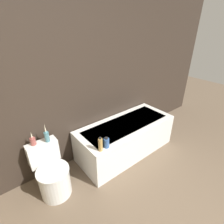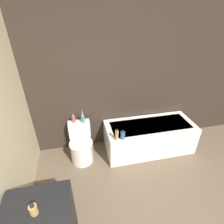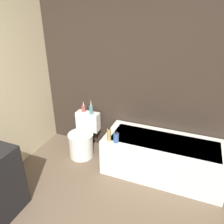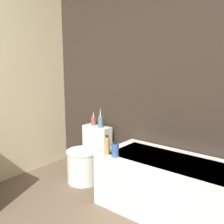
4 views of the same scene
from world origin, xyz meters
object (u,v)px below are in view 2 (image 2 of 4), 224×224
object	(u,v)px
vase_gold	(73,119)
shampoo_bottle_short	(123,135)
vase_silver	(83,118)
soap_bottle_glass	(33,210)
toilet	(81,146)
bathtub	(149,137)
shampoo_bottle_tall	(117,135)

from	to	relation	value
vase_gold	shampoo_bottle_short	size ratio (longest dim) A/B	1.20
vase_silver	vase_gold	bearing A→B (deg)	164.86
soap_bottle_glass	vase_silver	bearing A→B (deg)	71.81
soap_bottle_glass	vase_gold	distance (m)	1.75
toilet	shampoo_bottle_short	size ratio (longest dim) A/B	4.32
bathtub	vase_gold	distance (m)	1.49
soap_bottle_glass	vase_gold	size ratio (longest dim) A/B	0.67
toilet	bathtub	bearing A→B (deg)	-0.30
vase_gold	vase_silver	xyz separation A→B (m)	(0.17, -0.04, 0.02)
vase_silver	shampoo_bottle_tall	xyz separation A→B (m)	(0.51, -0.48, -0.11)
bathtub	vase_silver	size ratio (longest dim) A/B	6.34
vase_silver	shampoo_bottle_short	bearing A→B (deg)	-37.29
vase_gold	vase_silver	bearing A→B (deg)	-15.14
bathtub	vase_gold	bearing A→B (deg)	170.31
toilet	shampoo_bottle_short	distance (m)	0.83
vase_gold	vase_silver	distance (m)	0.17
bathtub	shampoo_bottle_short	xyz separation A→B (m)	(-0.62, -0.27, 0.35)
shampoo_bottle_tall	soap_bottle_glass	bearing A→B (deg)	-131.76
toilet	shampoo_bottle_short	bearing A→B (deg)	-21.92
toilet	soap_bottle_glass	size ratio (longest dim) A/B	5.43
soap_bottle_glass	vase_gold	xyz separation A→B (m)	(0.38, 1.70, -0.16)
soap_bottle_glass	shampoo_bottle_short	distance (m)	1.68
vase_silver	toilet	bearing A→B (deg)	-113.79
bathtub	shampoo_bottle_short	size ratio (longest dim) A/B	10.73
bathtub	toilet	distance (m)	1.32
bathtub	vase_silver	xyz separation A→B (m)	(-1.24, 0.19, 0.48)
vase_silver	shampoo_bottle_short	distance (m)	0.78
bathtub	soap_bottle_glass	bearing A→B (deg)	-140.58
bathtub	shampoo_bottle_tall	world-z (taller)	shampoo_bottle_tall
toilet	vase_silver	bearing A→B (deg)	66.21
shampoo_bottle_tall	shampoo_bottle_short	bearing A→B (deg)	4.25
vase_silver	soap_bottle_glass	bearing A→B (deg)	-108.19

